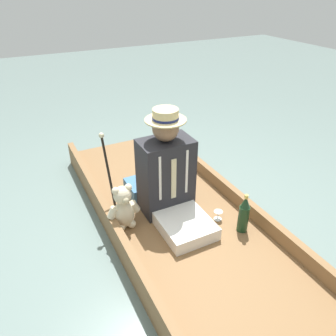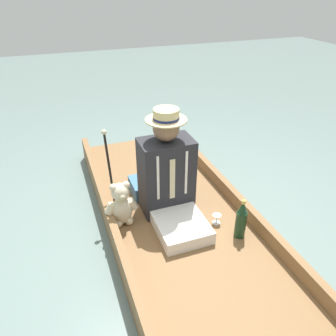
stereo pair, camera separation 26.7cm
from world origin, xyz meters
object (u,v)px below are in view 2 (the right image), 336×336
teddy_bear (121,205)px  wine_glass (217,217)px  walking_cane (109,167)px  champagne_bottle (241,220)px  seated_person (169,178)px

teddy_bear → wine_glass: size_ratio=4.81×
walking_cane → champagne_bottle: bearing=141.2°
teddy_bear → wine_glass: (-0.73, 0.27, -0.13)m
walking_cane → seated_person: bearing=155.1°
teddy_bear → walking_cane: (0.03, -0.23, 0.24)m
teddy_bear → champagne_bottle: 0.96m
teddy_bear → wine_glass: teddy_bear is taller
seated_person → teddy_bear: seated_person is taller
seated_person → teddy_bear: 0.44m
seated_person → teddy_bear: (0.41, 0.02, -0.16)m
seated_person → wine_glass: size_ratio=11.07×
wine_glass → teddy_bear: bearing=-20.2°
seated_person → walking_cane: 0.50m
seated_person → teddy_bear: bearing=9.8°
seated_person → walking_cane: bearing=-17.6°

